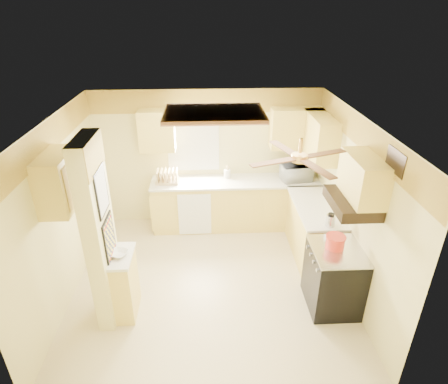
{
  "coord_description": "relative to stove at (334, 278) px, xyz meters",
  "views": [
    {
      "loc": [
        -0.02,
        -4.47,
        3.8
      ],
      "look_at": [
        0.22,
        0.35,
        1.35
      ],
      "focal_mm": 30.0,
      "sensor_mm": 36.0,
      "label": 1
    }
  ],
  "objects": [
    {
      "name": "floor",
      "position": [
        -1.67,
        0.55,
        -0.46
      ],
      "size": [
        4.0,
        4.0,
        0.0
      ],
      "primitive_type": "plane",
      "color": "#C9B78B",
      "rests_on": "ground"
    },
    {
      "name": "ceiling",
      "position": [
        -1.67,
        0.55,
        2.04
      ],
      "size": [
        4.0,
        4.0,
        0.0
      ],
      "primitive_type": "plane",
      "rotation": [
        3.14,
        0.0,
        0.0
      ],
      "color": "white",
      "rests_on": "wall_back"
    },
    {
      "name": "wall_back",
      "position": [
        -1.67,
        2.45,
        0.79
      ],
      "size": [
        4.0,
        0.0,
        4.0
      ],
      "primitive_type": "plane",
      "rotation": [
        1.57,
        0.0,
        0.0
      ],
      "color": "#DED287",
      "rests_on": "floor"
    },
    {
      "name": "wall_front",
      "position": [
        -1.67,
        -1.35,
        0.79
      ],
      "size": [
        4.0,
        0.0,
        4.0
      ],
      "primitive_type": "plane",
      "rotation": [
        -1.57,
        0.0,
        0.0
      ],
      "color": "#DED287",
      "rests_on": "floor"
    },
    {
      "name": "wall_left",
      "position": [
        -3.67,
        0.55,
        0.79
      ],
      "size": [
        0.0,
        3.8,
        3.8
      ],
      "primitive_type": "plane",
      "rotation": [
        1.57,
        0.0,
        1.57
      ],
      "color": "#DED287",
      "rests_on": "floor"
    },
    {
      "name": "wall_right",
      "position": [
        0.33,
        0.55,
        0.79
      ],
      "size": [
        0.0,
        3.8,
        3.8
      ],
      "primitive_type": "plane",
      "rotation": [
        1.57,
        0.0,
        -1.57
      ],
      "color": "#DED287",
      "rests_on": "floor"
    },
    {
      "name": "wallpaper_border",
      "position": [
        -1.67,
        2.43,
        1.84
      ],
      "size": [
        4.0,
        0.02,
        0.4
      ],
      "primitive_type": "cube",
      "color": "yellow",
      "rests_on": "wall_back"
    },
    {
      "name": "partition_column",
      "position": [
        -3.02,
        0.0,
        0.79
      ],
      "size": [
        0.2,
        0.7,
        2.5
      ],
      "primitive_type": "cube",
      "color": "#DED287",
      "rests_on": "floor"
    },
    {
      "name": "partition_ledge",
      "position": [
        -2.8,
        0.0,
        -0.01
      ],
      "size": [
        0.25,
        0.55,
        0.9
      ],
      "primitive_type": "cube",
      "color": "#DABD5E",
      "rests_on": "floor"
    },
    {
      "name": "ledge_top",
      "position": [
        -2.8,
        0.0,
        0.46
      ],
      "size": [
        0.28,
        0.58,
        0.04
      ],
      "primitive_type": "cube",
      "color": "silver",
      "rests_on": "partition_ledge"
    },
    {
      "name": "lower_cabinets_back",
      "position": [
        -1.17,
        2.15,
        -0.01
      ],
      "size": [
        3.0,
        0.6,
        0.9
      ],
      "primitive_type": "cube",
      "color": "#DABD5E",
      "rests_on": "floor"
    },
    {
      "name": "lower_cabinets_right",
      "position": [
        0.03,
        1.15,
        -0.01
      ],
      "size": [
        0.6,
        1.4,
        0.9
      ],
      "primitive_type": "cube",
      "color": "#DABD5E",
      "rests_on": "floor"
    },
    {
      "name": "countertop_back",
      "position": [
        -1.17,
        2.14,
        0.46
      ],
      "size": [
        3.04,
        0.64,
        0.04
      ],
      "primitive_type": "cube",
      "color": "silver",
      "rests_on": "lower_cabinets_back"
    },
    {
      "name": "countertop_right",
      "position": [
        0.02,
        1.15,
        0.46
      ],
      "size": [
        0.64,
        1.44,
        0.04
      ],
      "primitive_type": "cube",
      "color": "silver",
      "rests_on": "lower_cabinets_right"
    },
    {
      "name": "dishwasher_panel",
      "position": [
        -1.92,
        1.84,
        -0.03
      ],
      "size": [
        0.58,
        0.02,
        0.8
      ],
      "primitive_type": "cube",
      "color": "white",
      "rests_on": "lower_cabinets_back"
    },
    {
      "name": "window",
      "position": [
        -1.92,
        2.44,
        1.09
      ],
      "size": [
        0.92,
        0.02,
        1.02
      ],
      "color": "white",
      "rests_on": "wall_back"
    },
    {
      "name": "upper_cab_back_left",
      "position": [
        -2.52,
        2.27,
        1.39
      ],
      "size": [
        0.6,
        0.35,
        0.7
      ],
      "primitive_type": "cube",
      "color": "#DABD5E",
      "rests_on": "wall_back"
    },
    {
      "name": "upper_cab_back_right",
      "position": [
        -0.12,
        2.27,
        1.39
      ],
      "size": [
        0.9,
        0.35,
        0.7
      ],
      "primitive_type": "cube",
      "color": "#DABD5E",
      "rests_on": "wall_back"
    },
    {
      "name": "upper_cab_right",
      "position": [
        0.16,
        1.8,
        1.39
      ],
      "size": [
        0.35,
        1.0,
        0.7
      ],
      "primitive_type": "cube",
      "color": "#DABD5E",
      "rests_on": "wall_right"
    },
    {
      "name": "upper_cab_left_wall",
      "position": [
        -3.49,
        0.3,
        1.39
      ],
      "size": [
        0.35,
        0.75,
        0.7
      ],
      "primitive_type": "cube",
      "color": "#DABD5E",
      "rests_on": "wall_left"
    },
    {
      "name": "upper_cab_over_stove",
      "position": [
        0.16,
        0.0,
        1.49
      ],
      "size": [
        0.35,
        0.76,
        0.52
      ],
      "primitive_type": "cube",
      "color": "#DABD5E",
      "rests_on": "wall_right"
    },
    {
      "name": "stove",
      "position": [
        0.0,
        0.0,
        0.0
      ],
      "size": [
        0.68,
        0.77,
        0.92
      ],
      "color": "black",
      "rests_on": "floor"
    },
    {
      "name": "range_hood",
      "position": [
        0.07,
        0.0,
        1.16
      ],
      "size": [
        0.5,
        0.76,
        0.14
      ],
      "primitive_type": "cube",
      "color": "black",
      "rests_on": "upper_cab_over_stove"
    },
    {
      "name": "poster_menu",
      "position": [
        -2.91,
        0.0,
        1.39
      ],
      "size": [
        0.02,
        0.42,
        0.57
      ],
      "color": "black",
      "rests_on": "partition_column"
    },
    {
      "name": "poster_nashville",
      "position": [
        -2.91,
        0.0,
        0.74
      ],
      "size": [
        0.02,
        0.42,
        0.57
      ],
      "color": "black",
      "rests_on": "partition_column"
    },
    {
      "name": "ceiling_light_panel",
      "position": [
        -1.57,
        1.05,
        2.0
      ],
      "size": [
        1.35,
        0.95,
        0.06
      ],
      "color": "brown",
      "rests_on": "ceiling"
    },
    {
      "name": "ceiling_fan",
      "position": [
        -0.67,
        -0.15,
        1.83
      ],
      "size": [
        1.15,
        1.15,
        0.26
      ],
      "color": "gold",
      "rests_on": "ceiling"
    },
    {
      "name": "vent_grate",
      "position": [
        0.31,
        -0.35,
        1.84
      ],
      "size": [
        0.02,
        0.4,
        0.25
      ],
      "primitive_type": "cube",
      "color": "black",
      "rests_on": "wall_right"
    },
    {
      "name": "microwave",
      "position": [
        -0.09,
        2.12,
        0.62
      ],
      "size": [
        0.57,
        0.42,
        0.29
      ],
      "primitive_type": "imported",
      "rotation": [
        0.0,
        0.0,
        3.27
      ],
      "color": "white",
      "rests_on": "countertop_back"
    },
    {
      "name": "bowl",
      "position": [
        -2.82,
        -0.01,
        0.51
      ],
      "size": [
        0.29,
        0.29,
        0.05
      ],
      "primitive_type": "imported",
      "rotation": [
        0.0,
        0.0,
        -0.38
      ],
      "color": "white",
      "rests_on": "ledge_top"
    },
    {
      "name": "dutch_oven",
      "position": [
        -0.03,
        0.07,
        0.54
      ],
      "size": [
        0.26,
        0.26,
        0.17
      ],
      "color": "red",
      "rests_on": "stove"
    },
    {
      "name": "kettle",
      "position": [
        0.05,
        0.55,
        0.57
      ],
      "size": [
        0.13,
        0.13,
        0.2
      ],
      "color": "silver",
      "rests_on": "countertop_right"
    },
    {
      "name": "dish_rack",
      "position": [
        -2.39,
        2.13,
        0.56
      ],
      "size": [
        0.4,
        0.3,
        0.23
      ],
      "color": "tan",
      "rests_on": "countertop_back"
    },
    {
      "name": "utensil_crock",
      "position": [
        -1.32,
        2.28,
        0.56
      ],
      "size": [
        0.12,
        0.12,
        0.24
      ],
      "color": "white",
      "rests_on": "countertop_back"
    }
  ]
}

